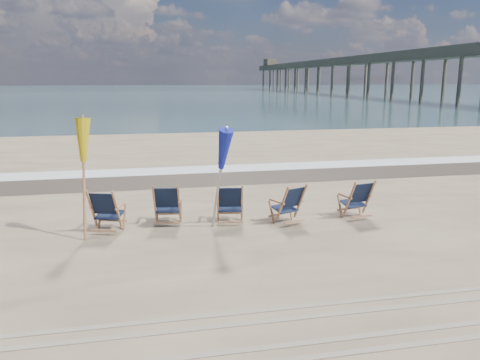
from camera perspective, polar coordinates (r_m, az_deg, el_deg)
The scene contains 12 objects.
ocean at distance 136.01m, azimuth -11.06°, elevation 10.66°, with size 400.00×400.00×0.00m, color #38575E.
surf_foam at distance 16.70m, azimuth -4.27°, elevation 1.32°, with size 200.00×1.40×0.01m, color silver.
wet_sand_strip at distance 15.24m, azimuth -3.53°, elevation 0.28°, with size 200.00×2.60×0.00m, color #42362A.
tire_tracks at distance 6.40m, azimuth 9.60°, elevation -17.35°, with size 80.00×1.30×0.01m, color gray, non-canonical shape.
beach_chair_0 at distance 9.95m, azimuth -14.75°, elevation -3.72°, with size 0.62×0.70×0.97m, color black, non-canonical shape.
beach_chair_1 at distance 10.26m, azimuth -7.43°, elevation -2.98°, with size 0.61×0.69×0.95m, color black, non-canonical shape.
beach_chair_2 at distance 10.24m, azimuth 0.24°, elevation -2.93°, with size 0.60×0.68×0.94m, color black, non-canonical shape.
beach_chair_3 at distance 10.46m, azimuth 7.39°, elevation -2.76°, with size 0.59×0.67×0.93m, color black, non-canonical shape.
beach_chair_4 at distance 11.11m, azimuth 15.46°, elevation -2.17°, with size 0.60×0.68×0.94m, color black, non-canonical shape.
umbrella_yellow at distance 9.54m, azimuth -18.78°, elevation 3.82°, with size 0.30×0.30×2.40m.
umbrella_blue at distance 9.54m, azimuth -2.68°, elevation 3.87°, with size 0.30×0.30×2.30m.
fishing_pier at distance 91.26m, azimuth 14.69°, elevation 12.76°, with size 4.40×140.00×9.30m, color brown, non-canonical shape.
Camera 1 is at (-2.11, -7.96, 3.14)m, focal length 35.00 mm.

